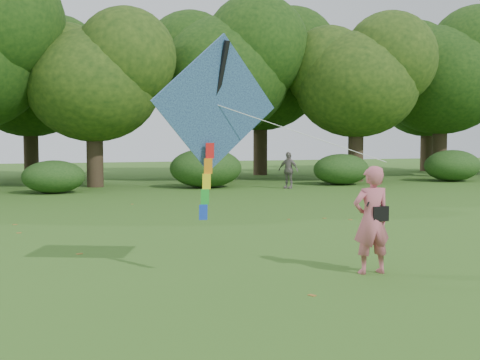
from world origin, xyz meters
name	(u,v)px	position (x,y,z in m)	size (l,w,h in m)	color
ground	(306,268)	(0.00, 0.00, 0.00)	(100.00, 100.00, 0.00)	#265114
man_kite_flyer	(371,220)	(0.90, -0.73, 0.95)	(0.69, 0.45, 1.89)	#BF5A69
bystander_right	(288,170)	(6.54, 16.16, 0.87)	(1.01, 0.42, 1.73)	slate
crossbody_bag	(378,213)	(1.02, -0.76, 1.07)	(0.43, 0.20, 0.73)	black
flying_kite	(216,107)	(-1.76, -0.15, 2.89)	(4.06, 0.99, 3.09)	#2746AB
tree_line	(158,79)	(1.67, 22.88, 5.60)	(54.70, 15.30, 9.48)	#3A2D1E
shrub_band	(129,171)	(-0.72, 17.60, 0.86)	(39.15, 3.22, 1.88)	#264919
fallen_leaves	(243,235)	(0.09, 3.88, 0.01)	(10.03, 14.72, 0.01)	olive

